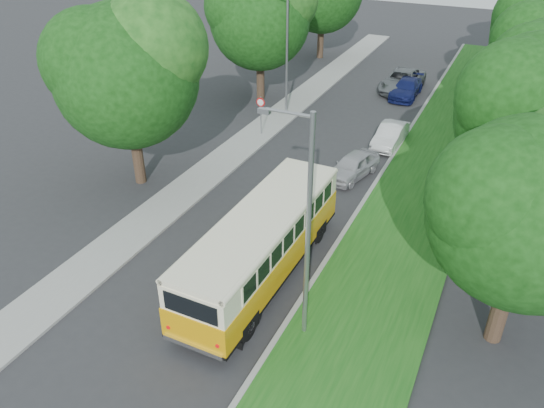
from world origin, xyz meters
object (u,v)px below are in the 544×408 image
at_px(lamppost_near, 306,225).
at_px(car_blue, 406,88).
at_px(car_grey, 402,81).
at_px(lamppost_far, 285,52).
at_px(vintage_bus, 262,246).
at_px(car_white, 390,135).
at_px(car_silver, 353,166).

relative_size(lamppost_near, car_blue, 1.82).
xyz_separation_m(car_blue, car_grey, (-0.62, 1.29, 0.11)).
distance_m(lamppost_near, lamppost_far, 20.53).
xyz_separation_m(lamppost_far, car_grey, (5.98, 8.14, -3.37)).
relative_size(lamppost_near, car_grey, 1.50).
distance_m(lamppost_far, vintage_bus, 17.71).
distance_m(lamppost_near, car_blue, 25.72).
relative_size(car_white, car_blue, 0.87).
xyz_separation_m(lamppost_near, car_grey, (-2.92, 26.64, -3.63)).
xyz_separation_m(lamppost_far, car_silver, (6.94, -6.79, -3.48)).
bearing_deg(lamppost_far, lamppost_near, -64.29).
bearing_deg(car_silver, car_grey, 107.22).
bearing_deg(lamppost_near, car_silver, 99.55).
relative_size(car_silver, car_white, 0.97).
bearing_deg(vintage_bus, car_blue, 90.19).
bearing_deg(vintage_bus, car_silver, 87.26).
xyz_separation_m(vintage_bus, car_blue, (0.26, 23.16, -0.81)).
bearing_deg(car_silver, vintage_bus, -80.01).
bearing_deg(car_grey, vintage_bus, -86.09).
relative_size(lamppost_near, car_silver, 2.16).
bearing_deg(lamppost_far, car_blue, 46.05).
bearing_deg(car_silver, lamppost_near, -66.89).
distance_m(car_silver, car_blue, 13.65).
bearing_deg(vintage_bus, car_grey, 91.67).
bearing_deg(car_grey, lamppost_far, -123.24).
height_order(car_silver, car_blue, car_blue).
relative_size(lamppost_far, car_white, 1.96).
height_order(lamppost_near, car_silver, lamppost_near).
relative_size(lamppost_far, vintage_bus, 0.77).
bearing_deg(lamppost_near, car_blue, 95.20).
bearing_deg(car_blue, vintage_bus, -90.65).
xyz_separation_m(lamppost_near, car_silver, (-1.97, 11.71, -3.74)).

